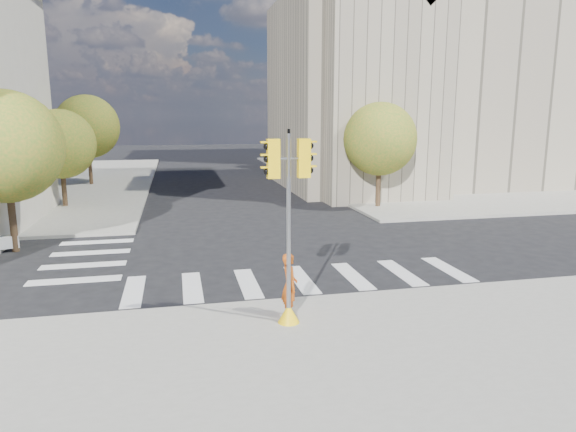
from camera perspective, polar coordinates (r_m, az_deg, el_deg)
The scene contains 14 objects.
ground at distance 19.17m, azimuth 0.34°, elevation -5.23°, with size 160.00×160.00×0.00m, color black.
sidewalk_far_right at distance 50.38m, azimuth 16.26°, elevation 4.62°, with size 28.00×40.00×0.15m, color gray.
civic_building at distance 41.99m, azimuth 15.96°, elevation 13.26°, with size 26.00×16.00×19.39m.
office_tower at distance 66.06m, azimuth 11.64°, elevation 19.28°, with size 20.00×18.00×30.00m, color #9EA0A3.
tree_lw_near at distance 22.90m, azimuth -28.93°, elevation 6.76°, with size 4.40×4.40×6.41m.
tree_lw_mid at distance 32.63m, azimuth -23.97°, elevation 7.31°, with size 4.00×4.00×5.77m.
tree_lw_far at distance 42.44m, azimuth -21.41°, elevation 9.22°, with size 4.80×4.80×6.95m.
tree_re_near at distance 30.27m, azimuth 10.18°, elevation 8.41°, with size 4.20×4.20×6.16m.
tree_re_mid at distance 41.60m, azimuth 3.80°, elevation 9.67°, with size 4.60×4.60×6.66m.
tree_re_far at distance 53.24m, azimuth 0.15°, elevation 9.49°, with size 4.00×4.00×5.88m.
lamp_near at distance 34.15m, azimuth 8.40°, elevation 9.64°, with size 0.35×0.18×8.11m.
lamp_far at distance 47.51m, azimuth 2.35°, elevation 10.14°, with size 0.35×0.18×8.11m.
traffic_signal at distance 12.85m, azimuth 0.07°, elevation -3.03°, with size 1.06×0.56×4.93m.
photographer at distance 13.56m, azimuth 0.18°, elevation -7.72°, with size 0.63×0.42×1.74m, color #BF4E12.
Camera 1 is at (-4.06, -17.94, 5.40)m, focal length 32.00 mm.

